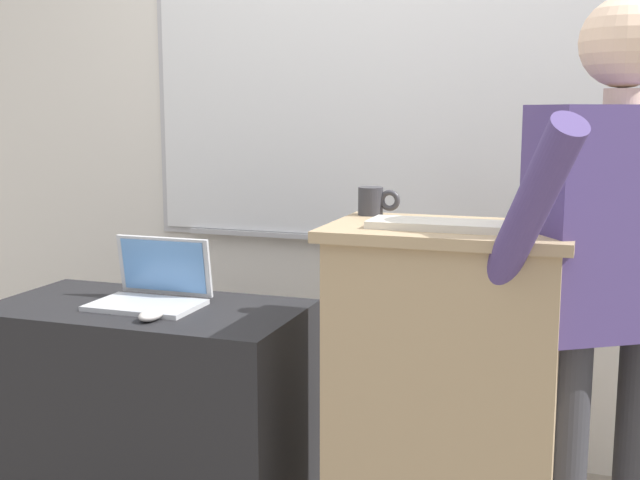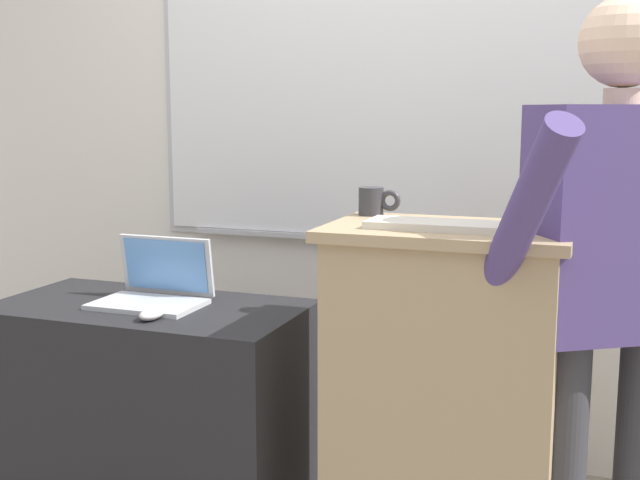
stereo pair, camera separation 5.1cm
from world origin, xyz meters
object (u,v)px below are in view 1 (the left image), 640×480
wireless_keyboard (444,225)px  person_presenter (612,272)px  computer_mouse_by_laptop (151,315)px  side_desk (150,418)px  lectern_podium (445,412)px  coffee_mug (374,201)px  laptop (154,287)px

wireless_keyboard → person_presenter: bearing=11.7°
person_presenter → computer_mouse_by_laptop: person_presenter is taller
side_desk → computer_mouse_by_laptop: computer_mouse_by_laptop is taller
lectern_podium → computer_mouse_by_laptop: 0.89m
side_desk → computer_mouse_by_laptop: (0.11, -0.15, 0.39)m
wireless_keyboard → coffee_mug: (-0.25, 0.21, 0.03)m
laptop → coffee_mug: 0.76m
person_presenter → computer_mouse_by_laptop: (-1.26, -0.15, -0.18)m
side_desk → wireless_keyboard: size_ratio=2.51×
laptop → wireless_keyboard: size_ratio=0.85×
laptop → wireless_keyboard: bearing=-7.2°
coffee_mug → wireless_keyboard: bearing=-40.0°
side_desk → wireless_keyboard: bearing=-5.1°
lectern_podium → person_presenter: (0.41, 0.03, 0.42)m
lectern_podium → laptop: bearing=176.1°
computer_mouse_by_laptop → coffee_mug: 0.74m
person_presenter → wireless_keyboard: person_presenter is taller
wireless_keyboard → computer_mouse_by_laptop: size_ratio=3.94×
person_presenter → laptop: size_ratio=4.86×
side_desk → coffee_mug: size_ratio=8.11×
lectern_podium → computer_mouse_by_laptop: bearing=-171.9°
lectern_podium → side_desk: lectern_podium is taller
side_desk → laptop: size_ratio=2.94×
lectern_podium → laptop: size_ratio=3.13×
computer_mouse_by_laptop → lectern_podium: bearing=8.1°
wireless_keyboard → computer_mouse_by_laptop: wireless_keyboard is taller
lectern_podium → person_presenter: 0.59m
person_presenter → laptop: (-1.36, 0.03, -0.15)m
side_desk → coffee_mug: bearing=9.7°
laptop → coffee_mug: (0.70, 0.09, 0.29)m
lectern_podium → side_desk: (-0.96, 0.03, -0.15)m
side_desk → wireless_keyboard: 1.18m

